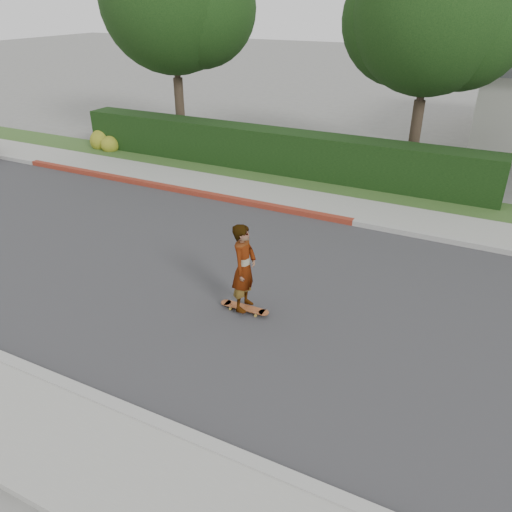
# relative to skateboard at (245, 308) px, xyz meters

# --- Properties ---
(ground) EXTENTS (120.00, 120.00, 0.00)m
(ground) POSITION_rel_skateboard_xyz_m (-0.31, 0.90, -0.09)
(ground) COLOR slate
(ground) RESTS_ON ground
(road) EXTENTS (60.00, 8.00, 0.01)m
(road) POSITION_rel_skateboard_xyz_m (-0.31, 0.90, -0.08)
(road) COLOR #2D2D30
(road) RESTS_ON ground
(curb_near) EXTENTS (60.00, 0.20, 0.15)m
(curb_near) POSITION_rel_skateboard_xyz_m (-0.31, -3.20, -0.01)
(curb_near) COLOR #9E9E99
(curb_near) RESTS_ON ground
(sidewalk_near) EXTENTS (60.00, 1.60, 0.12)m
(sidewalk_near) POSITION_rel_skateboard_xyz_m (-0.31, -4.10, -0.03)
(sidewalk_near) COLOR gray
(sidewalk_near) RESTS_ON ground
(curb_far) EXTENTS (60.00, 0.20, 0.15)m
(curb_far) POSITION_rel_skateboard_xyz_m (-0.31, 5.00, -0.01)
(curb_far) COLOR #9E9E99
(curb_far) RESTS_ON ground
(curb_red_section) EXTENTS (12.00, 0.21, 0.15)m
(curb_red_section) POSITION_rel_skateboard_xyz_m (-5.31, 5.00, -0.01)
(curb_red_section) COLOR maroon
(curb_red_section) RESTS_ON ground
(sidewalk_far) EXTENTS (60.00, 1.60, 0.12)m
(sidewalk_far) POSITION_rel_skateboard_xyz_m (-0.31, 5.90, -0.03)
(sidewalk_far) COLOR gray
(sidewalk_far) RESTS_ON ground
(planting_strip) EXTENTS (60.00, 1.60, 0.10)m
(planting_strip) POSITION_rel_skateboard_xyz_m (-0.31, 7.50, -0.04)
(planting_strip) COLOR #2D4C1E
(planting_strip) RESTS_ON ground
(hedge) EXTENTS (15.00, 1.00, 1.50)m
(hedge) POSITION_rel_skateboard_xyz_m (-3.31, 8.10, 0.66)
(hedge) COLOR black
(hedge) RESTS_ON ground
(flowering_shrub) EXTENTS (1.40, 1.00, 0.90)m
(flowering_shrub) POSITION_rel_skateboard_xyz_m (-10.32, 7.64, 0.24)
(flowering_shrub) COLOR #2D4C19
(flowering_shrub) RESTS_ON ground
(tree_left) EXTENTS (5.99, 5.21, 8.00)m
(tree_left) POSITION_rel_skateboard_xyz_m (-7.83, 9.59, 5.17)
(tree_left) COLOR #33261C
(tree_left) RESTS_ON ground
(tree_center) EXTENTS (5.66, 4.84, 7.44)m
(tree_center) POSITION_rel_skateboard_xyz_m (1.17, 10.09, 4.81)
(tree_center) COLOR #33261C
(tree_center) RESTS_ON ground
(skateboard) EXTENTS (1.03, 0.22, 0.10)m
(skateboard) POSITION_rel_skateboard_xyz_m (0.00, 0.00, 0.00)
(skateboard) COLOR #B99032
(skateboard) RESTS_ON ground
(skateboarder) EXTENTS (0.46, 0.67, 1.76)m
(skateboarder) POSITION_rel_skateboard_xyz_m (0.00, -0.00, 0.90)
(skateboarder) COLOR white
(skateboarder) RESTS_ON skateboard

